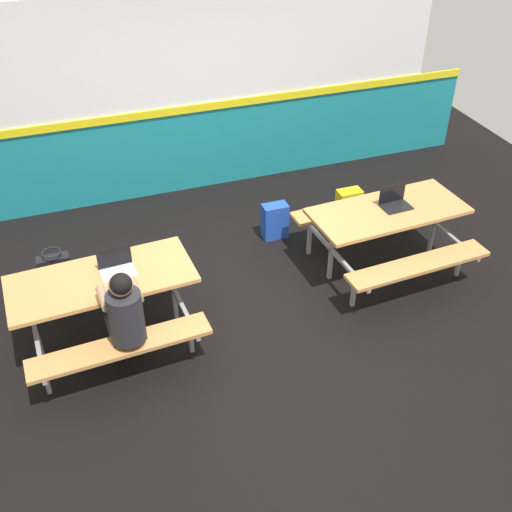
{
  "coord_description": "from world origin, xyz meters",
  "views": [
    {
      "loc": [
        -1.69,
        -4.83,
        4.25
      ],
      "look_at": [
        0.0,
        -0.06,
        0.55
      ],
      "focal_mm": 43.18,
      "sensor_mm": 36.0,
      "label": 1
    }
  ],
  "objects_px": {
    "picnic_table_left": "(103,292)",
    "satchel_spare": "(348,206)",
    "picnic_table_right": "(387,222)",
    "laptop_silver": "(117,267)",
    "laptop_dark": "(395,202)",
    "student_nearer": "(125,315)",
    "backpack_dark": "(275,221)",
    "tote_bag_bright": "(55,270)"
  },
  "relations": [
    {
      "from": "backpack_dark",
      "to": "laptop_silver",
      "type": "bearing_deg",
      "value": -151.85
    },
    {
      "from": "laptop_silver",
      "to": "tote_bag_bright",
      "type": "height_order",
      "value": "laptop_silver"
    },
    {
      "from": "picnic_table_left",
      "to": "backpack_dark",
      "type": "distance_m",
      "value": 2.45
    },
    {
      "from": "picnic_table_left",
      "to": "student_nearer",
      "type": "relative_size",
      "value": 1.44
    },
    {
      "from": "picnic_table_left",
      "to": "satchel_spare",
      "type": "relative_size",
      "value": 3.95
    },
    {
      "from": "laptop_silver",
      "to": "tote_bag_bright",
      "type": "distance_m",
      "value": 1.3
    },
    {
      "from": "picnic_table_left",
      "to": "tote_bag_bright",
      "type": "relative_size",
      "value": 4.04
    },
    {
      "from": "laptop_silver",
      "to": "laptop_dark",
      "type": "relative_size",
      "value": 1.0
    },
    {
      "from": "satchel_spare",
      "to": "laptop_dark",
      "type": "bearing_deg",
      "value": -87.03
    },
    {
      "from": "picnic_table_right",
      "to": "laptop_dark",
      "type": "relative_size",
      "value": 5.24
    },
    {
      "from": "picnic_table_left",
      "to": "tote_bag_bright",
      "type": "distance_m",
      "value": 1.19
    },
    {
      "from": "laptop_silver",
      "to": "backpack_dark",
      "type": "height_order",
      "value": "laptop_silver"
    },
    {
      "from": "picnic_table_right",
      "to": "laptop_silver",
      "type": "bearing_deg",
      "value": -177.7
    },
    {
      "from": "picnic_table_right",
      "to": "student_nearer",
      "type": "relative_size",
      "value": 1.44
    },
    {
      "from": "laptop_dark",
      "to": "tote_bag_bright",
      "type": "distance_m",
      "value": 3.76
    },
    {
      "from": "student_nearer",
      "to": "satchel_spare",
      "type": "distance_m",
      "value": 3.49
    },
    {
      "from": "picnic_table_left",
      "to": "satchel_spare",
      "type": "xyz_separation_m",
      "value": [
        3.14,
        1.12,
        -0.36
      ]
    },
    {
      "from": "picnic_table_left",
      "to": "picnic_table_right",
      "type": "xyz_separation_m",
      "value": [
        3.1,
        0.16,
        0.0
      ]
    },
    {
      "from": "picnic_table_left",
      "to": "tote_bag_bright",
      "type": "xyz_separation_m",
      "value": [
        -0.42,
        1.04,
        -0.38
      ]
    },
    {
      "from": "laptop_dark",
      "to": "tote_bag_bright",
      "type": "relative_size",
      "value": 0.77
    },
    {
      "from": "laptop_dark",
      "to": "backpack_dark",
      "type": "distance_m",
      "value": 1.49
    },
    {
      "from": "picnic_table_left",
      "to": "laptop_dark",
      "type": "relative_size",
      "value": 5.24
    },
    {
      "from": "picnic_table_left",
      "to": "tote_bag_bright",
      "type": "bearing_deg",
      "value": 112.18
    },
    {
      "from": "picnic_table_right",
      "to": "laptop_silver",
      "type": "distance_m",
      "value": 2.95
    },
    {
      "from": "picnic_table_left",
      "to": "laptop_silver",
      "type": "height_order",
      "value": "laptop_silver"
    },
    {
      "from": "tote_bag_bright",
      "to": "satchel_spare",
      "type": "bearing_deg",
      "value": 1.37
    },
    {
      "from": "picnic_table_right",
      "to": "satchel_spare",
      "type": "xyz_separation_m",
      "value": [
        0.04,
        0.96,
        -0.36
      ]
    },
    {
      "from": "picnic_table_left",
      "to": "satchel_spare",
      "type": "height_order",
      "value": "picnic_table_left"
    },
    {
      "from": "picnic_table_right",
      "to": "backpack_dark",
      "type": "bearing_deg",
      "value": 134.85
    },
    {
      "from": "picnic_table_left",
      "to": "satchel_spare",
      "type": "distance_m",
      "value": 3.36
    },
    {
      "from": "laptop_dark",
      "to": "picnic_table_right",
      "type": "bearing_deg",
      "value": -155.03
    },
    {
      "from": "laptop_silver",
      "to": "tote_bag_bright",
      "type": "relative_size",
      "value": 0.77
    },
    {
      "from": "laptop_silver",
      "to": "backpack_dark",
      "type": "relative_size",
      "value": 0.75
    },
    {
      "from": "backpack_dark",
      "to": "tote_bag_bright",
      "type": "bearing_deg",
      "value": -178.36
    },
    {
      "from": "tote_bag_bright",
      "to": "backpack_dark",
      "type": "bearing_deg",
      "value": 1.64
    },
    {
      "from": "picnic_table_right",
      "to": "laptop_silver",
      "type": "height_order",
      "value": "laptop_silver"
    },
    {
      "from": "student_nearer",
      "to": "backpack_dark",
      "type": "xyz_separation_m",
      "value": [
        2.03,
        1.66,
        -0.49
      ]
    },
    {
      "from": "laptop_dark",
      "to": "satchel_spare",
      "type": "relative_size",
      "value": 0.75
    },
    {
      "from": "backpack_dark",
      "to": "picnic_table_left",
      "type": "bearing_deg",
      "value": -152.67
    },
    {
      "from": "student_nearer",
      "to": "laptop_dark",
      "type": "height_order",
      "value": "student_nearer"
    },
    {
      "from": "laptop_dark",
      "to": "tote_bag_bright",
      "type": "height_order",
      "value": "laptop_dark"
    },
    {
      "from": "picnic_table_left",
      "to": "laptop_dark",
      "type": "distance_m",
      "value": 3.2
    }
  ]
}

